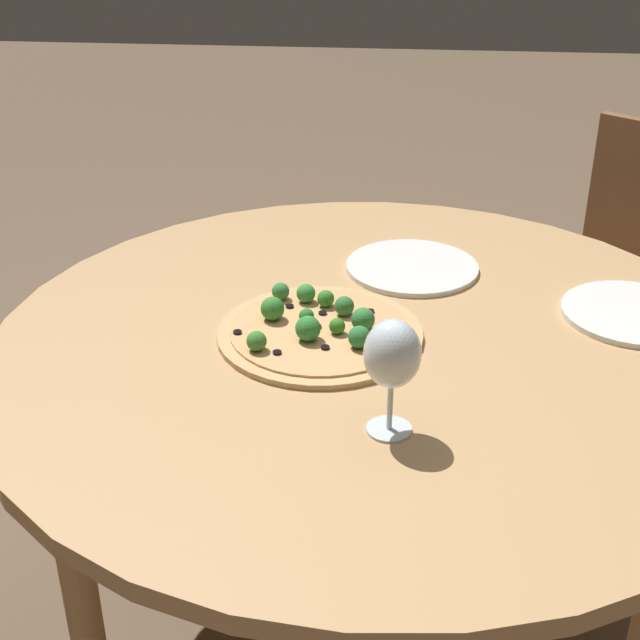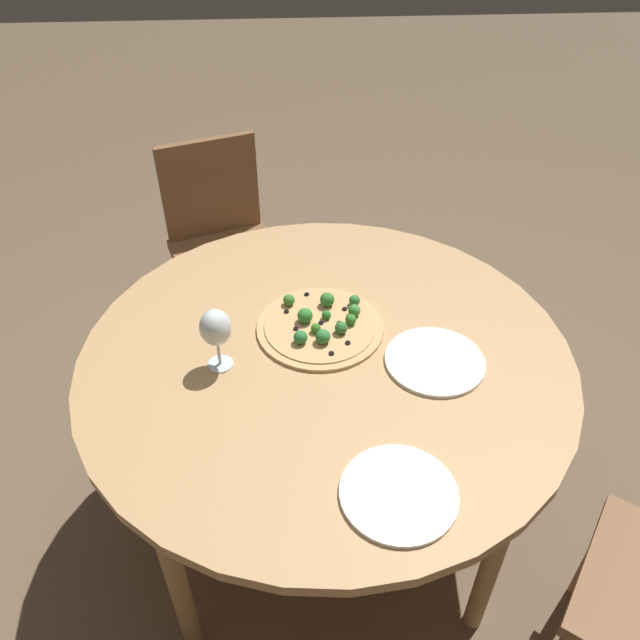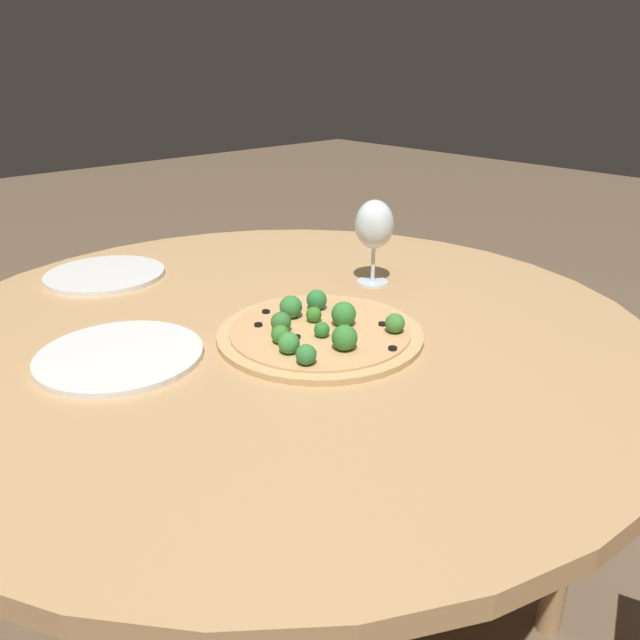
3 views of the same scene
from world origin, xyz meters
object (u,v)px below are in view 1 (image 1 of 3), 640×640
(chair, at_px, (628,282))
(pizza, at_px, (319,329))
(wine_glass, at_px, (392,356))
(plate_near, at_px, (633,313))
(plate_far, at_px, (412,267))

(chair, height_order, pizza, chair)
(wine_glass, bearing_deg, plate_near, -46.71)
(chair, xyz_separation_m, pizza, (-0.80, 0.70, 0.26))
(wine_glass, bearing_deg, plate_far, -2.87)
(chair, distance_m, wine_glass, 1.26)
(pizza, relative_size, wine_glass, 1.99)
(pizza, relative_size, plate_near, 1.39)
(chair, xyz_separation_m, wine_glass, (-1.06, 0.57, 0.37))
(plate_far, bearing_deg, chair, -46.20)
(pizza, bearing_deg, plate_far, -28.56)
(chair, bearing_deg, plate_near, -66.49)
(pizza, distance_m, wine_glass, 0.31)
(pizza, relative_size, plate_far, 1.35)
(pizza, height_order, plate_far, pizza)
(pizza, bearing_deg, chair, -41.04)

